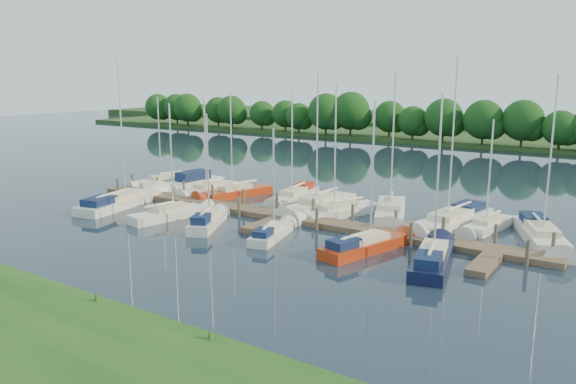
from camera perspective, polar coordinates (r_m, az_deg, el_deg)
The scene contains 23 objects.
ground at distance 37.85m, azimuth -7.03°, elevation -5.28°, with size 260.00×260.00×0.00m, color #182330.
dock at distance 43.38m, azimuth -0.76°, elevation -2.71°, with size 40.00×6.00×0.40m.
mooring_pilings at distance 44.19m, azimuth 0.06°, elevation -1.90°, with size 38.24×2.84×2.00m.
far_shore at distance 105.63m, azimuth 20.51°, elevation 5.17°, with size 180.00×30.00×0.60m, color #254018.
distant_hill at distance 129.97m, azimuth 23.09°, elevation 6.25°, with size 220.00×40.00×1.40m, color #2C4D21.
treeline at distance 91.91m, azimuth 20.93°, elevation 6.67°, with size 145.49×9.66×8.30m.
sailboat_n_0 at distance 59.08m, azimuth -12.54°, elevation 0.97°, with size 3.22×7.32×9.33m.
motorboat at distance 57.36m, azimuth -9.79°, elevation 0.89°, with size 2.72×7.24×2.02m.
sailboat_n_2 at distance 54.29m, azimuth -8.11°, elevation 0.19°, with size 1.82×7.50×9.55m.
sailboat_n_3 at distance 52.25m, azimuth -5.44°, elevation -0.18°, with size 3.76×7.98×10.19m.
sailboat_n_4 at distance 50.42m, azimuth 0.62°, elevation -0.51°, with size 2.81×8.06×10.25m.
sailboat_n_5 at distance 46.95m, azimuth 3.10°, elevation -1.50°, with size 2.59×9.31×11.89m.
sailboat_n_6 at distance 44.99m, azimuth 4.94°, elevation -2.13°, with size 4.57×8.40×10.79m.
sailboat_n_7 at distance 45.39m, azimuth 10.36°, elevation -2.14°, with size 4.86×9.13×11.79m.
sailboat_n_8 at distance 43.67m, azimuth 16.20°, elevation -2.91°, with size 3.86×10.37×12.93m.
sailboat_n_9 at distance 43.24m, azimuth 19.58°, elevation -3.35°, with size 2.54×6.56×8.38m.
sailboat_n_10 at distance 41.78m, azimuth 24.32°, elevation -4.16°, with size 4.99×8.97×11.55m.
sailboat_s_0 at distance 50.44m, azimuth -16.48°, elevation -0.99°, with size 3.96×10.28×12.83m.
sailboat_s_1 at distance 45.11m, azimuth -11.81°, elevation -2.29°, with size 2.92×7.29×9.38m.
sailboat_s_2 at distance 42.17m, azimuth -8.13°, elevation -3.05°, with size 3.92×6.45×8.77m.
sailboat_s_3 at distance 38.87m, azimuth -1.62°, elevation -4.26°, with size 2.63×6.13×7.87m.
sailboat_s_4 at distance 36.37m, azimuth 7.93°, elevation -5.48°, with size 3.52×7.82×9.97m.
sailboat_s_5 at distance 34.52m, azimuth 14.48°, elevation -6.68°, with size 3.39×8.20×10.46m.
Camera 1 is at (23.70, -27.38, 11.02)m, focal length 35.00 mm.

